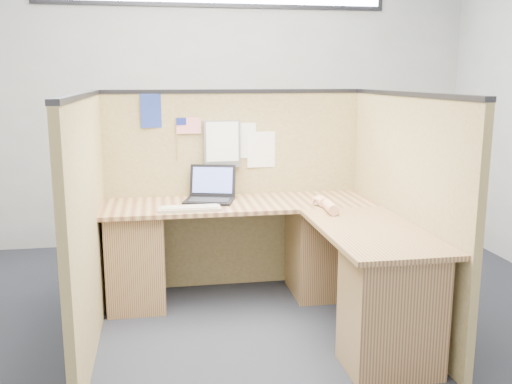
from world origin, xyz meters
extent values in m
plane|color=black|center=(0.00, 0.00, 0.00)|extent=(5.00, 5.00, 0.00)
plane|color=#A7A9AC|center=(0.00, 2.25, 1.40)|extent=(5.00, 0.00, 5.00)
plane|color=#A7A9AC|center=(0.00, -2.25, 1.40)|extent=(5.00, 0.00, 5.00)
cube|color=olive|center=(0.00, 1.00, 0.75)|extent=(2.05, 0.05, 1.50)
cube|color=#232328|center=(0.00, 1.00, 1.51)|extent=(2.05, 0.06, 0.03)
cube|color=olive|center=(-1.00, 0.10, 0.75)|extent=(0.05, 1.80, 1.50)
cube|color=#232328|center=(-1.00, 0.10, 1.51)|extent=(0.06, 1.80, 0.03)
cube|color=olive|center=(1.00, 0.10, 0.75)|extent=(0.05, 1.80, 1.50)
cube|color=#232328|center=(1.00, 0.10, 1.51)|extent=(0.06, 1.80, 0.03)
cube|color=brown|center=(0.00, 0.68, 0.71)|extent=(1.95, 0.60, 0.03)
cube|color=brown|center=(0.68, -0.20, 0.71)|extent=(0.60, 1.15, 0.03)
cube|color=brown|center=(-0.75, 0.68, 0.35)|extent=(0.40, 0.50, 0.70)
cube|color=brown|center=(0.60, 0.68, 0.35)|extent=(0.40, 0.50, 0.70)
cube|color=brown|center=(0.68, -0.52, 0.35)|extent=(0.50, 0.40, 0.70)
cube|color=black|center=(-0.22, 0.72, 0.74)|extent=(0.40, 0.34, 0.02)
cube|color=black|center=(-0.22, 0.88, 0.86)|extent=(0.35, 0.17, 0.23)
cube|color=#47559A|center=(-0.22, 0.87, 0.86)|extent=(0.30, 0.13, 0.19)
cube|color=#9E917A|center=(-0.37, 0.48, 0.74)|extent=(0.42, 0.15, 0.02)
cube|color=silver|center=(-0.37, 0.48, 0.75)|extent=(0.38, 0.12, 0.01)
ellipsoid|color=silver|center=(0.54, 0.48, 0.75)|extent=(0.12, 0.09, 0.04)
ellipsoid|color=tan|center=(0.54, 0.47, 0.78)|extent=(0.09, 0.11, 0.05)
cylinder|color=tan|center=(0.55, 0.42, 0.76)|extent=(0.06, 0.05, 0.06)
cylinder|color=tan|center=(0.56, 0.28, 0.76)|extent=(0.10, 0.27, 0.08)
cube|color=navy|center=(-0.59, 0.97, 1.38)|extent=(0.18, 0.03, 0.25)
cylinder|color=olive|center=(-0.43, 0.96, 1.16)|extent=(0.01, 0.01, 0.32)
cube|color=red|center=(-0.34, 0.96, 1.27)|extent=(0.18, 0.00, 0.12)
cube|color=navy|center=(-0.39, 0.95, 1.30)|extent=(0.07, 0.00, 0.06)
cube|color=slate|center=(-0.09, 0.94, 1.12)|extent=(0.27, 0.05, 0.35)
cube|color=white|center=(-0.09, 0.92, 1.15)|extent=(0.24, 0.01, 0.30)
cube|color=white|center=(0.06, 0.97, 1.14)|extent=(0.21, 0.01, 0.27)
cube|color=white|center=(0.21, 0.97, 1.07)|extent=(0.22, 0.01, 0.27)
camera|label=1|loc=(-0.57, -3.31, 1.62)|focal=40.00mm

